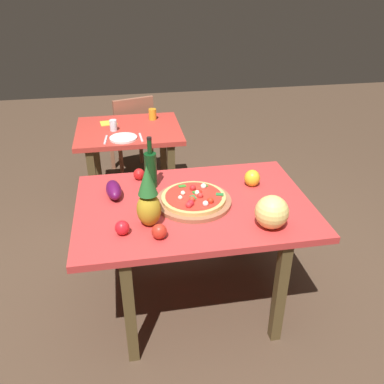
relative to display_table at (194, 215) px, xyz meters
name	(u,v)px	position (x,y,z in m)	size (l,w,h in m)	color
ground_plane	(193,296)	(0.00, 0.00, -0.66)	(10.00, 10.00, 0.00)	#4C3828
display_table	(194,215)	(0.00, 0.00, 0.00)	(1.37, 0.94, 0.74)	brown
background_table	(130,142)	(-0.33, 1.32, -0.04)	(0.89, 0.74, 0.74)	brown
dining_chair	(132,131)	(-0.29, 1.92, -0.17)	(0.50, 0.50, 0.85)	#985E41
pizza_board	(193,202)	(0.00, 0.00, 0.09)	(0.44, 0.44, 0.03)	#985E41
pizza	(194,198)	(0.00, -0.01, 0.12)	(0.38, 0.38, 0.06)	tan
wine_bottle	(151,169)	(-0.22, 0.25, 0.20)	(0.08, 0.08, 0.33)	#0D3916
pineapple_left	(148,199)	(-0.27, -0.18, 0.24)	(0.13, 0.13, 0.35)	#B49021
melon	(272,212)	(0.36, -0.31, 0.17)	(0.18, 0.18, 0.18)	#EFD072
bell_pepper	(252,178)	(0.40, 0.16, 0.13)	(0.10, 0.10, 0.11)	gold
eggplant	(114,190)	(-0.46, 0.16, 0.13)	(0.20, 0.09, 0.09)	#530F41
tomato_by_bottle	(265,203)	(0.40, -0.12, 0.11)	(0.06, 0.06, 0.06)	red
tomato_near_board	(122,228)	(-0.42, -0.24, 0.12)	(0.08, 0.08, 0.08)	red
tomato_beside_pepper	(139,174)	(-0.30, 0.36, 0.12)	(0.07, 0.07, 0.07)	red
tomato_at_corner	(159,231)	(-0.23, -0.31, 0.12)	(0.08, 0.08, 0.08)	red
drinking_glass_juice	(153,114)	(-0.10, 1.52, 0.13)	(0.07, 0.07, 0.10)	orange
drinking_glass_water	(113,125)	(-0.45, 1.29, 0.13)	(0.06, 0.06, 0.09)	silver
dinner_plate	(123,138)	(-0.38, 1.08, 0.09)	(0.22, 0.22, 0.02)	white
fork_utensil	(106,140)	(-0.52, 1.08, 0.08)	(0.02, 0.18, 0.01)	silver
knife_utensil	(141,137)	(-0.24, 1.08, 0.08)	(0.02, 0.18, 0.01)	silver
napkin_folded	(109,123)	(-0.50, 1.48, 0.08)	(0.14, 0.12, 0.01)	yellow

